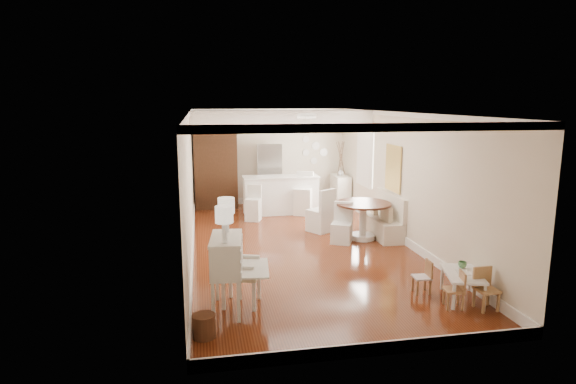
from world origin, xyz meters
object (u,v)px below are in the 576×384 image
object	(u,v)px
kids_chair_c	(487,289)
secretary_bureau	(227,274)
kids_table	(462,286)
kids_chair_a	(454,289)
breakfast_counter	(281,195)
fridge	(281,175)
gustavian_armchair	(241,272)
slip_chair_far	(320,210)
pantry_cabinet	(216,168)
kids_chair_b	(422,277)
sideboard	(340,190)
dining_table	(363,221)
wicker_basket	(204,326)
bar_stool_left	(253,203)
bar_stool_right	(303,194)
slip_chair_near	(342,223)

from	to	relation	value
kids_chair_c	secretary_bureau	bearing A→B (deg)	167.93
kids_table	kids_chair_a	xyz separation A→B (m)	(-0.28, -0.24, 0.07)
breakfast_counter	fridge	world-z (taller)	fridge
gustavian_armchair	breakfast_counter	xyz separation A→B (m)	(1.57, 5.78, 0.01)
kids_chair_c	slip_chair_far	distance (m)	4.84
kids_table	kids_chair_a	bearing A→B (deg)	-139.56
kids_chair_a	pantry_cabinet	size ratio (longest dim) A/B	0.25
secretary_bureau	kids_chair_b	bearing A→B (deg)	7.99
fridge	sideboard	distance (m)	1.79
gustavian_armchair	slip_chair_far	size ratio (longest dim) A/B	0.98
kids_chair_c	dining_table	world-z (taller)	dining_table
dining_table	slip_chair_far	xyz separation A→B (m)	(-0.77, 0.80, 0.10)
secretary_bureau	wicker_basket	world-z (taller)	secretary_bureau
bar_stool_left	kids_chair_b	bearing A→B (deg)	-46.99
gustavian_armchair	slip_chair_far	bearing A→B (deg)	-13.23
kids_chair_c	dining_table	xyz separation A→B (m)	(-0.58, 3.84, 0.10)
slip_chair_far	bar_stool_left	size ratio (longest dim) A/B	1.13
kids_table	bar_stool_right	size ratio (longest dim) A/B	0.76
kids_chair_c	slip_chair_far	xyz separation A→B (m)	(-1.35, 4.64, 0.20)
slip_chair_far	fridge	distance (m)	3.09
secretary_bureau	gustavian_armchair	world-z (taller)	secretary_bureau
wicker_basket	pantry_cabinet	distance (m)	7.89
kids_chair_c	sideboard	distance (m)	7.35
kids_chair_b	pantry_cabinet	xyz separation A→B (m)	(-3.00, 6.96, 0.88)
breakfast_counter	bar_stool_right	bearing A→B (deg)	-23.86
dining_table	fridge	size ratio (longest dim) A/B	0.68
kids_chair_b	pantry_cabinet	distance (m)	7.62
slip_chair_near	kids_table	bearing A→B (deg)	-46.39
secretary_bureau	pantry_cabinet	distance (m)	7.08
secretary_bureau	kids_chair_a	distance (m)	3.37
kids_chair_c	bar_stool_right	xyz separation A→B (m)	(-1.38, 6.37, 0.26)
kids_chair_a	sideboard	world-z (taller)	sideboard
kids_chair_a	slip_chair_far	xyz separation A→B (m)	(-0.91, 4.49, 0.23)
bar_stool_right	bar_stool_left	bearing A→B (deg)	-138.93
gustavian_armchair	pantry_cabinet	bearing A→B (deg)	17.70
secretary_bureau	kids_table	xyz separation A→B (m)	(3.60, -0.26, -0.35)
fridge	kids_chair_c	bearing A→B (deg)	-77.08
fridge	slip_chair_near	bearing A→B (deg)	-81.02
bar_stool_left	sideboard	size ratio (longest dim) A/B	0.99
gustavian_armchair	bar_stool_right	world-z (taller)	bar_stool_right
gustavian_armchair	sideboard	size ratio (longest dim) A/B	1.10
gustavian_armchair	kids_chair_a	xyz separation A→B (m)	(3.09, -0.69, -0.22)
dining_table	pantry_cabinet	bearing A→B (deg)	128.56
slip_chair_near	bar_stool_right	world-z (taller)	bar_stool_right
kids_chair_b	bar_stool_left	size ratio (longest dim) A/B	0.60
kids_chair_b	kids_table	bearing A→B (deg)	58.26
gustavian_armchair	kids_chair_c	bearing A→B (deg)	-86.75
gustavian_armchair	kids_chair_c	size ratio (longest dim) A/B	1.61
slip_chair_near	fridge	xyz separation A→B (m)	(-0.64, 4.02, 0.46)
wicker_basket	bar_stool_right	distance (m)	7.04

